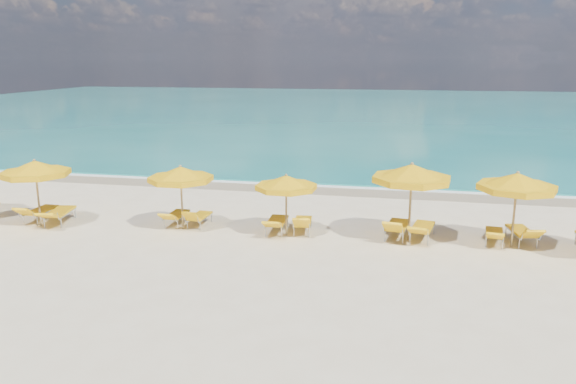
# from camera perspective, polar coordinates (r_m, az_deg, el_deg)

# --- Properties ---
(ground_plane) EXTENTS (120.00, 120.00, 0.00)m
(ground_plane) POSITION_cam_1_polar(r_m,az_deg,el_deg) (18.84, -0.94, -4.60)
(ground_plane) COLOR beige
(ocean) EXTENTS (120.00, 80.00, 0.30)m
(ocean) POSITION_cam_1_polar(r_m,az_deg,el_deg) (65.84, 8.40, 8.26)
(ocean) COLOR #14736E
(ocean) RESTS_ON ground
(wet_sand_band) EXTENTS (120.00, 2.60, 0.01)m
(wet_sand_band) POSITION_cam_1_polar(r_m,az_deg,el_deg) (25.84, 2.68, 0.40)
(wet_sand_band) COLOR tan
(wet_sand_band) RESTS_ON ground
(foam_line) EXTENTS (120.00, 1.20, 0.03)m
(foam_line) POSITION_cam_1_polar(r_m,az_deg,el_deg) (26.61, 2.96, 0.78)
(foam_line) COLOR white
(foam_line) RESTS_ON ground
(whitecap_near) EXTENTS (14.00, 0.36, 0.05)m
(whitecap_near) POSITION_cam_1_polar(r_m,az_deg,el_deg) (36.35, -4.27, 4.20)
(whitecap_near) COLOR white
(whitecap_near) RESTS_ON ground
(whitecap_far) EXTENTS (18.00, 0.30, 0.05)m
(whitecap_far) POSITION_cam_1_polar(r_m,az_deg,el_deg) (42.06, 17.27, 4.90)
(whitecap_far) COLOR white
(whitecap_far) RESTS_ON ground
(umbrella_2) EXTENTS (2.53, 2.53, 2.42)m
(umbrella_2) POSITION_cam_1_polar(r_m,az_deg,el_deg) (21.52, -24.30, 2.15)
(umbrella_2) COLOR #A18550
(umbrella_2) RESTS_ON ground
(umbrella_3) EXTENTS (2.90, 2.90, 2.28)m
(umbrella_3) POSITION_cam_1_polar(r_m,az_deg,el_deg) (19.57, -10.86, 1.75)
(umbrella_3) COLOR #A18550
(umbrella_3) RESTS_ON ground
(umbrella_4) EXTENTS (2.78, 2.78, 2.12)m
(umbrella_4) POSITION_cam_1_polar(r_m,az_deg,el_deg) (18.58, -0.18, 0.92)
(umbrella_4) COLOR #A18550
(umbrella_4) RESTS_ON ground
(umbrella_5) EXTENTS (3.16, 3.16, 2.60)m
(umbrella_5) POSITION_cam_1_polar(r_m,az_deg,el_deg) (18.40, 12.46, 1.81)
(umbrella_5) COLOR #A18550
(umbrella_5) RESTS_ON ground
(umbrella_6) EXTENTS (2.54, 2.54, 2.46)m
(umbrella_6) POSITION_cam_1_polar(r_m,az_deg,el_deg) (18.69, 22.25, 0.90)
(umbrella_6) COLOR #A18550
(umbrella_6) RESTS_ON ground
(lounger_2_left) EXTENTS (0.64, 1.87, 0.79)m
(lounger_2_left) POSITION_cam_1_polar(r_m,az_deg,el_deg) (22.54, -23.88, -2.13)
(lounger_2_left) COLOR #A5A8AD
(lounger_2_left) RESTS_ON ground
(lounger_2_right) EXTENTS (1.04, 2.15, 0.74)m
(lounger_2_right) POSITION_cam_1_polar(r_m,az_deg,el_deg) (21.93, -22.19, -2.35)
(lounger_2_right) COLOR #A5A8AD
(lounger_2_right) RESTS_ON ground
(lounger_3_left) EXTENTS (0.60, 1.73, 0.69)m
(lounger_3_left) POSITION_cam_1_polar(r_m,az_deg,el_deg) (20.59, -11.27, -2.68)
(lounger_3_left) COLOR #A5A8AD
(lounger_3_left) RESTS_ON ground
(lounger_3_right) EXTENTS (0.60, 1.60, 0.76)m
(lounger_3_right) POSITION_cam_1_polar(r_m,az_deg,el_deg) (20.29, -9.01, -2.84)
(lounger_3_right) COLOR #A5A8AD
(lounger_3_right) RESTS_ON ground
(lounger_4_left) EXTENTS (0.70, 1.91, 0.72)m
(lounger_4_left) POSITION_cam_1_polar(r_m,az_deg,el_deg) (19.29, -1.16, -3.46)
(lounger_4_left) COLOR #A5A8AD
(lounger_4_left) RESTS_ON ground
(lounger_4_right) EXTENTS (0.76, 1.76, 0.79)m
(lounger_4_right) POSITION_cam_1_polar(r_m,az_deg,el_deg) (19.29, 1.51, -3.50)
(lounger_4_right) COLOR #A5A8AD
(lounger_4_right) RESTS_ON ground
(lounger_5_left) EXTENTS (0.91, 2.01, 0.86)m
(lounger_5_left) POSITION_cam_1_polar(r_m,az_deg,el_deg) (19.08, 11.00, -3.86)
(lounger_5_left) COLOR #A5A8AD
(lounger_5_left) RESTS_ON ground
(lounger_5_right) EXTENTS (0.98, 2.05, 0.76)m
(lounger_5_right) POSITION_cam_1_polar(r_m,az_deg,el_deg) (19.06, 13.45, -4.02)
(lounger_5_right) COLOR #A5A8AD
(lounger_5_right) RESTS_ON ground
(lounger_6_left) EXTENTS (0.74, 1.72, 0.66)m
(lounger_6_left) POSITION_cam_1_polar(r_m,az_deg,el_deg) (19.34, 20.20, -4.35)
(lounger_6_left) COLOR #A5A8AD
(lounger_6_left) RESTS_ON ground
(lounger_6_right) EXTENTS (0.92, 1.93, 0.79)m
(lounger_6_right) POSITION_cam_1_polar(r_m,az_deg,el_deg) (19.70, 22.64, -4.17)
(lounger_6_right) COLOR #A5A8AD
(lounger_6_right) RESTS_ON ground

